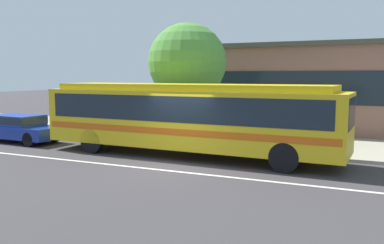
# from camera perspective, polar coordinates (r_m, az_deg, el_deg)

# --- Properties ---
(ground_plane) EXTENTS (120.00, 120.00, 0.00)m
(ground_plane) POSITION_cam_1_polar(r_m,az_deg,el_deg) (14.79, -2.37, -5.96)
(ground_plane) COLOR #3B373A
(sidewalk_slab) EXTENTS (60.00, 8.00, 0.12)m
(sidewalk_slab) POSITION_cam_1_polar(r_m,az_deg,el_deg) (21.27, 6.29, -2.03)
(sidewalk_slab) COLOR #A59F87
(sidewalk_slab) RESTS_ON ground_plane
(lane_stripe_center) EXTENTS (56.00, 0.16, 0.01)m
(lane_stripe_center) POSITION_cam_1_polar(r_m,az_deg,el_deg) (14.10, -3.84, -6.57)
(lane_stripe_center) COLOR silver
(lane_stripe_center) RESTS_ON ground_plane
(transit_bus) EXTENTS (12.02, 2.90, 2.83)m
(transit_bus) POSITION_cam_1_polar(r_m,az_deg,el_deg) (16.22, -0.47, 1.03)
(transit_bus) COLOR gold
(transit_bus) RESTS_ON ground_plane
(sedan_behind_bus) EXTENTS (4.31, 1.95, 1.29)m
(sedan_behind_bus) POSITION_cam_1_polar(r_m,az_deg,el_deg) (21.46, -22.48, -0.62)
(sedan_behind_bus) COLOR navy
(sedan_behind_bus) RESTS_ON ground_plane
(pedestrian_waiting_near_sign) EXTENTS (0.43, 0.43, 1.67)m
(pedestrian_waiting_near_sign) POSITION_cam_1_polar(r_m,az_deg,el_deg) (20.15, -7.06, 0.46)
(pedestrian_waiting_near_sign) COLOR #302646
(pedestrian_waiting_near_sign) RESTS_ON sidewalk_slab
(street_tree_near_stop) EXTENTS (3.72, 3.72, 5.52)m
(street_tree_near_stop) POSITION_cam_1_polar(r_m,az_deg,el_deg) (20.09, -0.65, 8.12)
(street_tree_near_stop) COLOR brown
(street_tree_near_stop) RESTS_ON sidewalk_slab
(station_building) EXTENTS (15.29, 8.62, 4.86)m
(station_building) POSITION_cam_1_polar(r_m,az_deg,el_deg) (25.90, 17.76, 4.50)
(station_building) COLOR #8B604F
(station_building) RESTS_ON ground_plane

